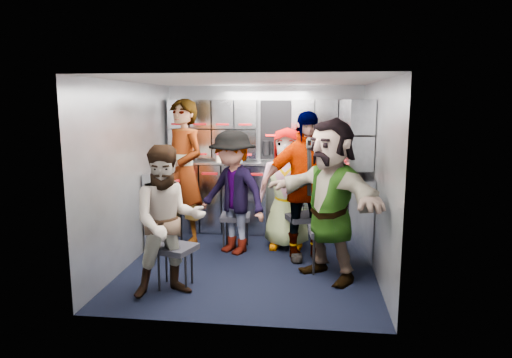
# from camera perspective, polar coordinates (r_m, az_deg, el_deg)

# --- Properties ---
(floor) EXTENTS (3.00, 3.00, 0.00)m
(floor) POSITION_cam_1_polar(r_m,az_deg,el_deg) (5.45, -0.61, -10.47)
(floor) COLOR black
(floor) RESTS_ON ground
(wall_back) EXTENTS (2.80, 0.04, 2.10)m
(wall_back) POSITION_cam_1_polar(r_m,az_deg,el_deg) (6.66, 1.06, 2.56)
(wall_back) COLOR #9398A1
(wall_back) RESTS_ON ground
(wall_left) EXTENTS (0.04, 3.00, 2.10)m
(wall_left) POSITION_cam_1_polar(r_m,az_deg,el_deg) (5.54, -15.14, 0.75)
(wall_left) COLOR #9398A1
(wall_left) RESTS_ON ground
(wall_right) EXTENTS (0.04, 3.00, 2.10)m
(wall_right) POSITION_cam_1_polar(r_m,az_deg,el_deg) (5.19, 14.89, 0.17)
(wall_right) COLOR #9398A1
(wall_right) RESTS_ON ground
(ceiling) EXTENTS (2.80, 3.00, 0.02)m
(ceiling) POSITION_cam_1_polar(r_m,az_deg,el_deg) (5.12, -0.65, 12.17)
(ceiling) COLOR silver
(ceiling) RESTS_ON wall_back
(cart_bank_back) EXTENTS (2.68, 0.38, 0.99)m
(cart_bank_back) POSITION_cam_1_polar(r_m,az_deg,el_deg) (6.54, 0.86, -2.50)
(cart_bank_back) COLOR #90949F
(cart_bank_back) RESTS_ON ground
(cart_bank_left) EXTENTS (0.38, 0.76, 0.99)m
(cart_bank_left) POSITION_cam_1_polar(r_m,az_deg,el_deg) (6.09, -11.11, -3.62)
(cart_bank_left) COLOR #90949F
(cart_bank_left) RESTS_ON ground
(counter) EXTENTS (2.68, 0.42, 0.03)m
(counter) POSITION_cam_1_polar(r_m,az_deg,el_deg) (6.45, 0.87, 2.02)
(counter) COLOR silver
(counter) RESTS_ON cart_bank_back
(locker_bank_back) EXTENTS (2.68, 0.28, 0.82)m
(locker_bank_back) POSITION_cam_1_polar(r_m,az_deg,el_deg) (6.47, 0.94, 6.26)
(locker_bank_back) COLOR #90949F
(locker_bank_back) RESTS_ON wall_back
(locker_bank_right) EXTENTS (0.28, 1.00, 0.82)m
(locker_bank_right) POSITION_cam_1_polar(r_m,az_deg,el_deg) (5.81, 12.67, 5.63)
(locker_bank_right) COLOR #90949F
(locker_bank_right) RESTS_ON wall_right
(right_cabinet) EXTENTS (0.28, 1.20, 1.00)m
(right_cabinet) POSITION_cam_1_polar(r_m,az_deg,el_deg) (5.86, 12.40, -4.13)
(right_cabinet) COLOR #90949F
(right_cabinet) RESTS_ON ground
(coffee_niche) EXTENTS (0.46, 0.16, 0.84)m
(coffee_niche) POSITION_cam_1_polar(r_m,az_deg,el_deg) (6.51, 2.58, 6.10)
(coffee_niche) COLOR black
(coffee_niche) RESTS_ON wall_back
(red_latch_strip) EXTENTS (2.60, 0.02, 0.03)m
(red_latch_strip) POSITION_cam_1_polar(r_m,az_deg,el_deg) (6.28, 0.68, 0.55)
(red_latch_strip) COLOR #9F0D11
(red_latch_strip) RESTS_ON cart_bank_back
(jump_seat_near_left) EXTENTS (0.46, 0.45, 0.44)m
(jump_seat_near_left) POSITION_cam_1_polar(r_m,az_deg,el_deg) (4.74, -10.07, -8.80)
(jump_seat_near_left) COLOR black
(jump_seat_near_left) RESTS_ON ground
(jump_seat_mid_left) EXTENTS (0.40, 0.38, 0.44)m
(jump_seat_mid_left) POSITION_cam_1_polar(r_m,az_deg,el_deg) (5.89, -2.58, -4.97)
(jump_seat_mid_left) COLOR black
(jump_seat_mid_left) RESTS_ON ground
(jump_seat_center) EXTENTS (0.44, 0.42, 0.47)m
(jump_seat_center) POSITION_cam_1_polar(r_m,az_deg,el_deg) (6.09, 3.91, -4.27)
(jump_seat_center) COLOR black
(jump_seat_center) RESTS_ON ground
(jump_seat_mid_right) EXTENTS (0.54, 0.53, 0.50)m
(jump_seat_mid_right) POSITION_cam_1_polar(r_m,az_deg,el_deg) (5.69, 6.01, -4.99)
(jump_seat_mid_right) COLOR black
(jump_seat_mid_right) RESTS_ON ground
(jump_seat_near_right) EXTENTS (0.45, 0.44, 0.49)m
(jump_seat_near_right) POSITION_cam_1_polar(r_m,az_deg,el_deg) (5.14, 9.02, -6.75)
(jump_seat_near_right) COLOR black
(jump_seat_near_right) RESTS_ON ground
(attendant_standing) EXTENTS (0.83, 0.79, 1.91)m
(attendant_standing) POSITION_cam_1_polar(r_m,az_deg,el_deg) (6.05, -9.02, 0.81)
(attendant_standing) COLOR black
(attendant_standing) RESTS_ON ground
(attendant_arc_a) EXTENTS (0.89, 0.82, 1.48)m
(attendant_arc_a) POSITION_cam_1_polar(r_m,az_deg,el_deg) (4.47, -10.88, -5.26)
(attendant_arc_a) COLOR black
(attendant_arc_a) RESTS_ON ground
(attendant_arc_b) EXTENTS (1.14, 1.01, 1.53)m
(attendant_arc_b) POSITION_cam_1_polar(r_m,az_deg,el_deg) (5.63, -2.91, -1.69)
(attendant_arc_b) COLOR black
(attendant_arc_b) RESTS_ON ground
(attendant_arc_c) EXTENTS (0.80, 0.55, 1.55)m
(attendant_arc_c) POSITION_cam_1_polar(r_m,az_deg,el_deg) (5.83, 3.86, -1.22)
(attendant_arc_c) COLOR black
(attendant_arc_c) RESTS_ON ground
(attendant_arc_d) EXTENTS (1.11, 0.69, 1.77)m
(attendant_arc_d) POSITION_cam_1_polar(r_m,az_deg,el_deg) (5.41, 6.06, -0.93)
(attendant_arc_d) COLOR black
(attendant_arc_d) RESTS_ON ground
(attendant_arc_e) EXTENTS (1.46, 1.51, 1.72)m
(attendant_arc_e) POSITION_cam_1_polar(r_m,az_deg,el_deg) (4.86, 9.23, -2.56)
(attendant_arc_e) COLOR black
(attendant_arc_e) RESTS_ON ground
(bottle_left) EXTENTS (0.06, 0.06, 0.26)m
(bottle_left) POSITION_cam_1_polar(r_m,az_deg,el_deg) (6.43, -1.98, 3.27)
(bottle_left) COLOR white
(bottle_left) RESTS_ON counter
(bottle_mid) EXTENTS (0.07, 0.07, 0.26)m
(bottle_mid) POSITION_cam_1_polar(r_m,az_deg,el_deg) (6.45, -3.43, 3.29)
(bottle_mid) COLOR white
(bottle_mid) RESTS_ON counter
(bottle_right) EXTENTS (0.07, 0.07, 0.24)m
(bottle_right) POSITION_cam_1_polar(r_m,az_deg,el_deg) (6.37, 10.66, 2.98)
(bottle_right) COLOR white
(bottle_right) RESTS_ON counter
(cup_left) EXTENTS (0.07, 0.07, 0.10)m
(cup_left) POSITION_cam_1_polar(r_m,az_deg,el_deg) (6.48, -4.68, 2.62)
(cup_left) COLOR #CEB391
(cup_left) RESTS_ON counter
(cup_right) EXTENTS (0.08, 0.08, 0.09)m
(cup_right) POSITION_cam_1_polar(r_m,az_deg,el_deg) (6.35, 5.93, 2.40)
(cup_right) COLOR #CEB391
(cup_right) RESTS_ON counter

